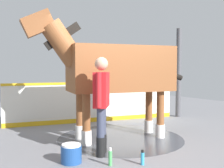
{
  "coord_description": "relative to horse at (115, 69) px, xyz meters",
  "views": [
    {
      "loc": [
        -3.26,
        -4.46,
        1.5
      ],
      "look_at": [
        -0.23,
        -0.16,
        1.19
      ],
      "focal_mm": 44.16,
      "sensor_mm": 36.0,
      "label": 1
    }
  ],
  "objects": [
    {
      "name": "handler",
      "position": [
        -0.83,
        -0.75,
        -0.5
      ],
      "size": [
        0.49,
        0.53,
        1.69
      ],
      "rotation": [
        0.0,
        0.0,
        5.56
      ],
      "color": "black",
      "rests_on": "ground"
    },
    {
      "name": "bottle_shampoo",
      "position": [
        -0.58,
        -1.54,
        -1.37
      ],
      "size": [
        0.06,
        0.06,
        0.23
      ],
      "color": "#3399CC",
      "rests_on": "ground"
    },
    {
      "name": "barrier_wall",
      "position": [
        0.61,
        1.84,
        -0.96
      ],
      "size": [
        4.7,
        1.31,
        1.12
      ],
      "color": "silver",
      "rests_on": "ground"
    },
    {
      "name": "roof_post_far",
      "position": [
        3.15,
        1.03,
        -0.12
      ],
      "size": [
        0.16,
        0.16,
        2.7
      ],
      "primitive_type": "cylinder",
      "color": "#4C4C51",
      "rests_on": "ground"
    },
    {
      "name": "bottle_spray",
      "position": [
        -1.01,
        -1.28,
        -1.35
      ],
      "size": [
        0.06,
        0.06,
        0.28
      ],
      "color": "#4CA559",
      "rests_on": "ground"
    },
    {
      "name": "horse",
      "position": [
        0.0,
        0.0,
        0.0
      ],
      "size": [
        3.48,
        1.46,
        2.62
      ],
      "rotation": [
        0.0,
        0.0,
        2.89
      ],
      "color": "brown",
      "rests_on": "ground"
    },
    {
      "name": "wash_bucket",
      "position": [
        -1.45,
        -0.82,
        -1.32
      ],
      "size": [
        0.33,
        0.33,
        0.3
      ],
      "color": "#1E478C",
      "rests_on": "ground"
    },
    {
      "name": "ground_plane",
      "position": [
        -0.13,
        -0.23,
        -1.48
      ],
      "size": [
        16.0,
        16.0,
        0.02
      ],
      "primitive_type": "cube",
      "color": "gray"
    },
    {
      "name": "wet_patch",
      "position": [
        0.12,
        -0.03,
        -1.47
      ],
      "size": [
        2.68,
        2.68,
        0.0
      ],
      "primitive_type": "cylinder",
      "color": "#42444C",
      "rests_on": "ground"
    }
  ]
}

